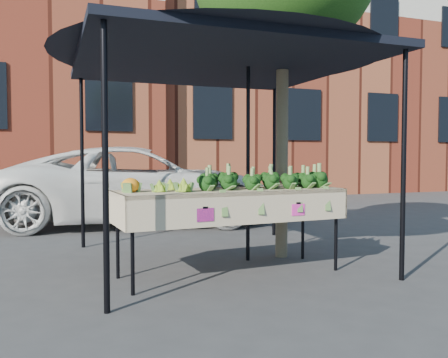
# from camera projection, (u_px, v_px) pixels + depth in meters

# --- Properties ---
(ground) EXTENTS (90.00, 90.00, 0.00)m
(ground) POSITION_uv_depth(u_px,v_px,m) (248.00, 274.00, 4.99)
(ground) COLOR #343437
(table) EXTENTS (2.45, 0.97, 0.90)m
(table) POSITION_uv_depth(u_px,v_px,m) (231.00, 232.00, 4.96)
(table) COLOR #C0AD95
(table) RESTS_ON ground
(canopy) EXTENTS (3.16, 3.16, 2.74)m
(canopy) POSITION_uv_depth(u_px,v_px,m) (218.00, 146.00, 5.54)
(canopy) COLOR black
(canopy) RESTS_ON ground
(broccoli_heap) EXTENTS (1.58, 0.55, 0.23)m
(broccoli_heap) POSITION_uv_depth(u_px,v_px,m) (263.00, 178.00, 5.09)
(broccoli_heap) COLOR black
(broccoli_heap) RESTS_ON table
(romanesco_cluster) EXTENTS (0.41, 0.45, 0.18)m
(romanesco_cluster) POSITION_uv_depth(u_px,v_px,m) (169.00, 182.00, 4.69)
(romanesco_cluster) COLOR #80A727
(romanesco_cluster) RESTS_ON table
(cauliflower_pair) EXTENTS (0.18, 0.18, 0.16)m
(cauliflower_pair) POSITION_uv_depth(u_px,v_px,m) (131.00, 184.00, 4.53)
(cauliflower_pair) COLOR orange
(cauliflower_pair) RESTS_ON table
(vehicle) EXTENTS (1.80, 2.57, 5.12)m
(vehicle) POSITION_uv_depth(u_px,v_px,m) (138.00, 85.00, 8.65)
(vehicle) COLOR white
(vehicle) RESTS_ON ground
(street_tree) EXTENTS (2.19, 2.19, 4.32)m
(street_tree) POSITION_uv_depth(u_px,v_px,m) (282.00, 81.00, 5.76)
(street_tree) COLOR #1E4C14
(street_tree) RESTS_ON ground
(building_right) EXTENTS (12.00, 8.00, 8.50)m
(building_right) POSITION_uv_depth(u_px,v_px,m) (286.00, 82.00, 18.92)
(building_right) COLOR maroon
(building_right) RESTS_ON ground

